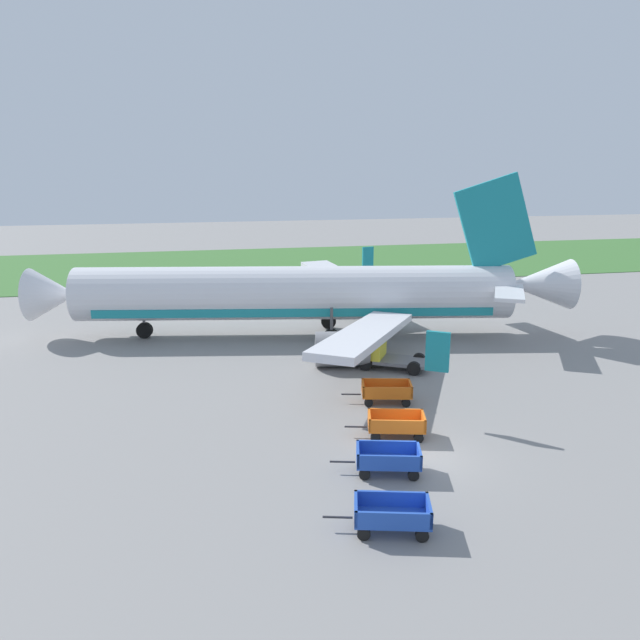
# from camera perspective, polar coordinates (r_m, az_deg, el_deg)

# --- Properties ---
(ground_plane) EXTENTS (220.00, 220.00, 0.00)m
(ground_plane) POSITION_cam_1_polar(r_m,az_deg,el_deg) (26.44, 9.54, -12.43)
(ground_plane) COLOR gray
(grass_strip) EXTENTS (220.00, 28.00, 0.06)m
(grass_strip) POSITION_cam_1_polar(r_m,az_deg,el_deg) (74.96, -4.83, 5.23)
(grass_strip) COLOR #3D7033
(grass_strip) RESTS_ON ground
(airplane) EXTENTS (37.55, 30.31, 11.34)m
(airplane) POSITION_cam_1_polar(r_m,az_deg,el_deg) (42.51, -1.04, 2.43)
(airplane) COLOR silver
(airplane) RESTS_ON ground
(baggage_cart_nearest) EXTENTS (3.62, 1.99, 1.07)m
(baggage_cart_nearest) POSITION_cam_1_polar(r_m,az_deg,el_deg) (21.28, 6.71, -17.57)
(baggage_cart_nearest) COLOR #234CB2
(baggage_cart_nearest) RESTS_ON ground
(baggage_cart_second_in_row) EXTENTS (3.62, 1.97, 1.07)m
(baggage_cart_second_in_row) POSITION_cam_1_polar(r_m,az_deg,el_deg) (24.70, 6.36, -12.76)
(baggage_cart_second_in_row) COLOR #234CB2
(baggage_cart_second_in_row) RESTS_ON ground
(baggage_cart_third_in_row) EXTENTS (3.62, 1.97, 1.07)m
(baggage_cart_third_in_row) POSITION_cam_1_polar(r_m,az_deg,el_deg) (27.75, 7.10, -9.62)
(baggage_cart_third_in_row) COLOR orange
(baggage_cart_third_in_row) RESTS_ON ground
(baggage_cart_fourth_in_row) EXTENTS (3.63, 1.92, 1.07)m
(baggage_cart_fourth_in_row) POSITION_cam_1_polar(r_m,az_deg,el_deg) (31.45, 6.21, -6.65)
(baggage_cart_fourth_in_row) COLOR orange
(baggage_cart_fourth_in_row) RESTS_ON ground
(service_truck_beside_carts) EXTENTS (4.74, 3.84, 2.10)m
(service_truck_beside_carts) POSITION_cam_1_polar(r_m,az_deg,el_deg) (36.71, 5.37, -2.71)
(service_truck_beside_carts) COLOR slate
(service_truck_beside_carts) RESTS_ON ground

